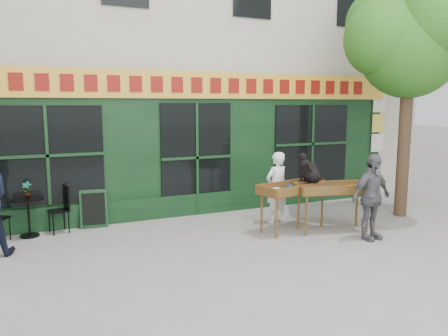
{
  "coord_description": "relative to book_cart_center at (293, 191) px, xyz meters",
  "views": [
    {
      "loc": [
        -3.52,
        -7.08,
        2.58
      ],
      "look_at": [
        -0.12,
        0.5,
        1.36
      ],
      "focal_mm": 35.0,
      "sensor_mm": 36.0,
      "label": 1
    }
  ],
  "objects": [
    {
      "name": "woman",
      "position": [
        0.0,
        0.65,
        -0.04
      ],
      "size": [
        0.63,
        0.49,
        1.56
      ],
      "primitive_type": "imported",
      "rotation": [
        0.0,
        0.0,
        3.36
      ],
      "color": "white",
      "rests_on": "ground"
    },
    {
      "name": "bistro_table",
      "position": [
        -4.95,
        1.73,
        -0.28
      ],
      "size": [
        0.6,
        0.6,
        0.76
      ],
      "color": "black",
      "rests_on": "ground"
    },
    {
      "name": "book_cart_center",
      "position": [
        0.0,
        0.0,
        0.0
      ],
      "size": [
        1.6,
        0.93,
        0.99
      ],
      "rotation": [
        0.0,
        0.0,
        0.22
      ],
      "color": "brown",
      "rests_on": "ground"
    },
    {
      "name": "building",
      "position": [
        -1.33,
        5.67,
        4.15
      ],
      "size": [
        14.0,
        7.26,
        10.0
      ],
      "color": "beige",
      "rests_on": "ground"
    },
    {
      "name": "ground",
      "position": [
        -1.33,
        -0.3,
        -0.82
      ],
      "size": [
        80.0,
        80.0,
        0.0
      ],
      "primitive_type": "plane",
      "color": "slate",
      "rests_on": "ground"
    },
    {
      "name": "chalkboard",
      "position": [
        -3.7,
        1.89,
        -0.42
      ],
      "size": [
        0.57,
        0.24,
        0.79
      ],
      "rotation": [
        0.0,
        0.0,
        -0.09
      ],
      "color": "black",
      "rests_on": "ground"
    },
    {
      "name": "man_right",
      "position": [
        1.02,
        -1.12,
        0.0
      ],
      "size": [
        1.01,
        0.52,
        1.65
      ],
      "primitive_type": "imported",
      "rotation": [
        0.0,
        0.0,
        0.12
      ],
      "color": "#525357",
      "rests_on": "ground"
    },
    {
      "name": "book_cart_right",
      "position": [
        0.72,
        -0.37,
        0.0
      ],
      "size": [
        1.6,
        0.94,
        0.99
      ],
      "rotation": [
        0.0,
        0.0,
        -0.23
      ],
      "color": "brown",
      "rests_on": "ground"
    },
    {
      "name": "bistro_chair_right",
      "position": [
        -4.31,
        1.8,
        -0.26
      ],
      "size": [
        0.43,
        0.43,
        0.95
      ],
      "rotation": [
        0.0,
        0.0,
        -1.36
      ],
      "color": "black",
      "rests_on": "ground"
    },
    {
      "name": "street_tree",
      "position": [
        3.0,
        0.05,
        3.29
      ],
      "size": [
        3.05,
        2.9,
        5.6
      ],
      "color": "#382619",
      "rests_on": "ground"
    },
    {
      "name": "potted_plant",
      "position": [
        -4.95,
        1.73,
        0.11
      ],
      "size": [
        0.2,
        0.17,
        0.33
      ],
      "primitive_type": "imported",
      "rotation": [
        0.0,
        0.0,
        -0.31
      ],
      "color": "gray",
      "rests_on": "bistro_table"
    },
    {
      "name": "dog",
      "position": [
        0.35,
        -0.05,
        0.47
      ],
      "size": [
        0.46,
        0.66,
        0.6
      ],
      "primitive_type": null,
      "rotation": [
        0.0,
        0.0,
        0.22
      ],
      "color": "black",
      "rests_on": "book_cart_center"
    }
  ]
}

